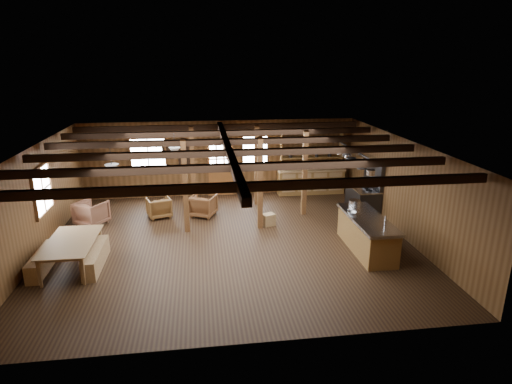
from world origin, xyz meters
TOP-DOWN VIEW (x-y plane):
  - room at (0.00, 0.00)m, footprint 10.04×9.04m
  - ceiling_joists at (0.00, 0.18)m, footprint 9.80×8.82m
  - timber_posts at (0.52, 2.08)m, footprint 3.95×2.35m
  - back_door at (0.00, 4.45)m, footprint 1.02×0.08m
  - window_back_left at (-2.60, 4.46)m, footprint 1.32×0.06m
  - window_back_right at (1.30, 4.46)m, footprint 1.02×0.06m
  - window_left at (-4.96, 0.50)m, footprint 0.14×1.24m
  - notice_boards at (-1.50, 4.46)m, footprint 1.08×0.03m
  - back_counter at (3.40, 4.20)m, footprint 2.55×0.60m
  - pendant_lamps at (-2.25, 1.00)m, footprint 1.86×2.36m
  - pot_rack at (3.42, 0.25)m, footprint 0.42×3.00m
  - kitchen_island at (3.60, -0.97)m, footprint 0.88×2.50m
  - step_stool at (1.29, 1.14)m, footprint 0.50×0.43m
  - commercial_range at (4.65, 1.92)m, footprint 0.78×1.49m
  - dining_table at (-3.90, -0.99)m, footprint 1.14×2.04m
  - bench_wall at (-4.65, -0.99)m, footprint 0.31×1.65m
  - bench_aisle at (-3.40, -0.99)m, footprint 0.33×1.73m
  - armchair_a at (-2.13, 2.34)m, footprint 0.90×0.91m
  - armchair_b at (-0.70, 2.25)m, footprint 1.00×1.01m
  - armchair_c at (-4.14, 1.94)m, footprint 1.13×1.14m
  - counter_pot at (3.54, -0.10)m, footprint 0.33×0.33m
  - bowl at (3.27, -0.65)m, footprint 0.33×0.33m

SIDE VIEW (x-z plane):
  - step_stool at x=1.29m, z-range 0.00..0.37m
  - bench_wall at x=-4.65m, z-range 0.00..0.45m
  - bench_aisle at x=-3.40m, z-range 0.00..0.48m
  - armchair_a at x=-2.13m, z-range 0.00..0.66m
  - armchair_b at x=-0.70m, z-range 0.00..0.71m
  - dining_table at x=-3.90m, z-range 0.00..0.72m
  - armchair_c at x=-4.14m, z-range 0.00..0.76m
  - kitchen_island at x=3.60m, z-range -0.12..1.08m
  - back_counter at x=3.40m, z-range -0.62..1.83m
  - commercial_range at x=4.65m, z-range -0.31..1.52m
  - back_door at x=0.00m, z-range -0.19..1.96m
  - bowl at x=3.27m, z-range 0.94..1.00m
  - counter_pot at x=3.54m, z-range 0.94..1.14m
  - room at x=0.00m, z-range -0.02..2.82m
  - timber_posts at x=0.52m, z-range 0.00..2.80m
  - window_back_left at x=-2.60m, z-range 0.94..2.26m
  - window_back_right at x=1.30m, z-range 0.94..2.26m
  - window_left at x=-4.96m, z-range 0.94..2.26m
  - notice_boards at x=-1.50m, z-range 1.19..2.09m
  - pendant_lamps at x=-2.25m, z-range 1.92..2.58m
  - pot_rack at x=3.42m, z-range 2.07..2.52m
  - ceiling_joists at x=0.00m, z-range 2.59..2.77m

